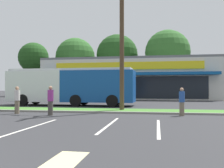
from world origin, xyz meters
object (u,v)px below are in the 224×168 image
pedestrian_mid (50,101)px  pedestrian_far (17,100)px  city_bus (71,86)px  utility_pole (120,22)px  pedestrian_near_bench (182,102)px

pedestrian_mid → pedestrian_far: bearing=77.9°
city_bus → pedestrian_far: 7.65m
pedestrian_far → utility_pole: bearing=-131.7°
pedestrian_mid → pedestrian_far: size_ratio=1.01×
pedestrian_near_bench → utility_pole: bearing=132.8°
pedestrian_near_bench → pedestrian_far: 9.77m
utility_pole → pedestrian_near_bench: bearing=-28.7°
utility_pole → pedestrian_far: bearing=-156.3°
utility_pole → pedestrian_near_bench: (3.81, -2.09, -5.22)m
utility_pole → pedestrian_mid: 7.02m
city_bus → pedestrian_mid: bearing=101.8°
utility_pole → city_bus: bearing=136.1°
pedestrian_near_bench → pedestrian_mid: bearing=169.7°
city_bus → pedestrian_far: bearing=84.6°
city_bus → pedestrian_near_bench: (8.94, -7.03, -0.97)m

